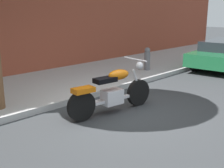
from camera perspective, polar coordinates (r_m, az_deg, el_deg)
ground_plane at (r=6.23m, az=2.81°, el=-5.70°), size 60.00×60.00×0.00m
sidewalk at (r=8.34m, az=-12.35°, el=-0.26°), size 24.96×3.26×0.14m
motorcycle at (r=6.11m, az=-0.05°, el=-1.58°), size 2.14×0.71×1.10m
fire_hydrant at (r=9.91m, az=6.93°, el=4.60°), size 0.20×0.20×0.91m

